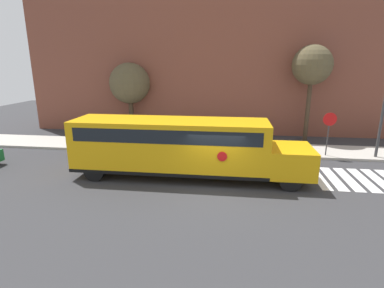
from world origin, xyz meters
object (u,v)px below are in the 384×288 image
school_bus (179,145)px  stop_sign (329,128)px  tree_near_sidewalk (312,66)px  tree_far_sidewalk (130,84)px

school_bus → stop_sign: (8.23, 4.24, 0.19)m
stop_sign → tree_near_sidewalk: bearing=93.6°
tree_near_sidewalk → school_bus: bearing=-133.2°
stop_sign → tree_near_sidewalk: (-0.27, 4.24, 3.50)m
school_bus → tree_near_sidewalk: tree_near_sidewalk is taller
school_bus → stop_sign: school_bus is taller
tree_near_sidewalk → tree_far_sidewalk: 13.56m
stop_sign → tree_far_sidewalk: bearing=160.5°
school_bus → tree_near_sidewalk: 12.20m
stop_sign → tree_far_sidewalk: tree_far_sidewalk is taller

